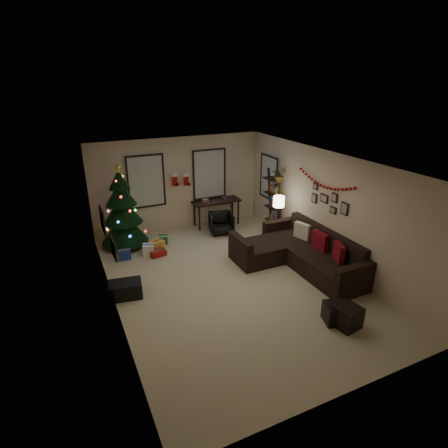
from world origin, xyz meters
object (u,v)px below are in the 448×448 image
Objects in this scene: desk_chair at (221,223)px; bookshelf at (274,203)px; sofa at (299,254)px; christmas_tree at (123,213)px; desk at (216,203)px.

desk_chair is 0.33× the size of bookshelf.
sofa is 1.58× the size of bookshelf.
christmas_tree is 4.64m from sofa.
christmas_tree is 2.86m from desk.
sofa is at bearing -76.98° from desk.
christmas_tree is at bearing 167.15° from bookshelf.
christmas_tree is 1.21× the size of bookshelf.
sofa is 2.05× the size of desk.
christmas_tree is 4.17m from bookshelf.
sofa is 3.32m from desk.
desk_chair is at bearing 156.24° from bookshelf.
desk is 2.36× the size of desk_chair.
desk_chair is (-0.14, -0.65, -0.38)m from desk.
christmas_tree is 0.76× the size of sofa.
desk_chair is at bearing -6.86° from christmas_tree.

